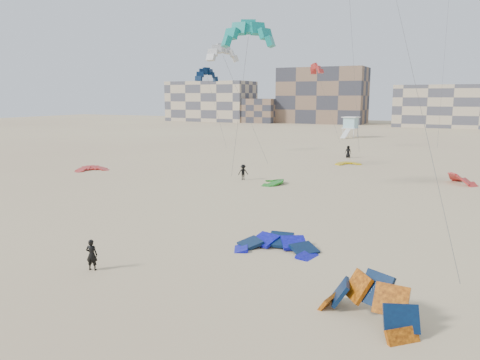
% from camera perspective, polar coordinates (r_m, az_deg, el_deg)
% --- Properties ---
extents(ground, '(320.00, 320.00, 0.00)m').
position_cam_1_polar(ground, '(25.29, -8.14, -10.13)').
color(ground, beige).
rests_on(ground, ground).
extents(kite_ground_blue, '(5.29, 5.52, 2.56)m').
position_cam_1_polar(kite_ground_blue, '(27.21, 4.37, -8.57)').
color(kite_ground_blue, '#161ABC').
rests_on(kite_ground_blue, ground).
extents(kite_ground_orange, '(5.85, 5.77, 4.20)m').
position_cam_1_polar(kite_ground_orange, '(19.88, 15.12, -16.23)').
color(kite_ground_orange, orange).
rests_on(kite_ground_orange, ground).
extents(kite_ground_red, '(5.21, 5.17, 1.63)m').
position_cam_1_polar(kite_ground_red, '(58.63, -17.60, 1.11)').
color(kite_ground_red, '#CD421E').
rests_on(kite_ground_red, ground).
extents(kite_ground_green, '(4.25, 4.09, 1.43)m').
position_cam_1_polar(kite_ground_green, '(47.60, 3.91, -0.44)').
color(kite_ground_green, '#1C8D18').
rests_on(kite_ground_green, ground).
extents(kite_ground_red_far, '(4.79, 4.73, 3.27)m').
position_cam_1_polar(kite_ground_red_far, '(52.43, 25.39, -0.42)').
color(kite_ground_red_far, '#CD421E').
rests_on(kite_ground_red_far, ground).
extents(kite_ground_yellow, '(4.25, 4.30, 0.61)m').
position_cam_1_polar(kite_ground_yellow, '(62.50, 13.02, 1.86)').
color(kite_ground_yellow, orange).
rests_on(kite_ground_yellow, ground).
extents(kitesurfer_main, '(0.68, 0.55, 1.62)m').
position_cam_1_polar(kitesurfer_main, '(25.15, -17.63, -8.68)').
color(kitesurfer_main, black).
rests_on(kitesurfer_main, ground).
extents(kitesurfer_c, '(1.23, 1.13, 1.65)m').
position_cam_1_polar(kitesurfer_c, '(49.44, 0.39, 0.96)').
color(kitesurfer_c, black).
rests_on(kitesurfer_c, ground).
extents(kitesurfer_e, '(0.87, 0.57, 1.75)m').
position_cam_1_polar(kitesurfer_e, '(69.31, 13.05, 3.38)').
color(kitesurfer_e, black).
rests_on(kitesurfer_e, ground).
extents(kite_fly_teal_a, '(5.86, 5.93, 14.56)m').
position_cam_1_polar(kite_fly_teal_a, '(42.10, 1.03, 17.08)').
color(kite_fly_teal_a, '#10867A').
rests_on(kite_fly_teal_a, ground).
extents(kite_fly_grey, '(7.63, 5.18, 13.91)m').
position_cam_1_polar(kite_fly_grey, '(55.15, -2.12, 15.01)').
color(kite_fly_grey, white).
rests_on(kite_fly_grey, ground).
extents(kite_fly_navy, '(5.86, 4.84, 12.01)m').
position_cam_1_polar(kite_fly_navy, '(72.90, -4.05, 12.52)').
color(kite_fly_navy, '#061E40').
rests_on(kite_fly_navy, ground).
extents(kite_fly_red, '(6.20, 4.66, 13.45)m').
position_cam_1_polar(kite_fly_red, '(79.62, 9.30, 13.15)').
color(kite_fly_red, '#CD421E').
rests_on(kite_fly_red, ground).
extents(lifeguard_tower_far, '(3.57, 6.31, 4.44)m').
position_cam_1_polar(lifeguard_tower_far, '(103.91, 13.33, 6.27)').
color(lifeguard_tower_far, white).
rests_on(lifeguard_tower_far, ground).
extents(condo_west_a, '(30.00, 15.00, 14.00)m').
position_cam_1_polar(condo_west_a, '(171.29, -3.54, 9.55)').
color(condo_west_a, '#C7B292').
rests_on(condo_west_a, ground).
extents(condo_west_b, '(28.00, 14.00, 18.00)m').
position_cam_1_polar(condo_west_b, '(159.63, 10.03, 10.09)').
color(condo_west_b, '#7E614C').
rests_on(condo_west_b, ground).
extents(condo_mid, '(32.00, 16.00, 12.00)m').
position_cam_1_polar(condo_mid, '(149.70, 24.61, 8.19)').
color(condo_mid, '#C7B292').
rests_on(condo_mid, ground).
extents(condo_fill_left, '(12.00, 10.00, 8.00)m').
position_cam_1_polar(condo_fill_left, '(160.72, 2.43, 8.45)').
color(condo_fill_left, '#7E614C').
rests_on(condo_fill_left, ground).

